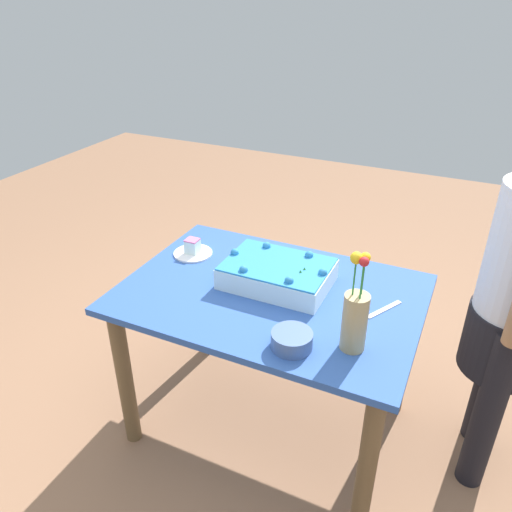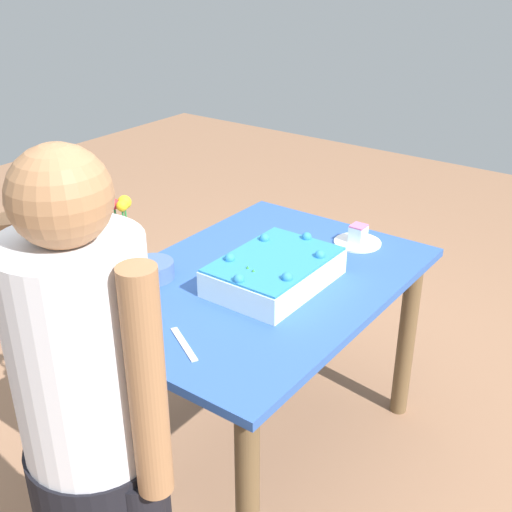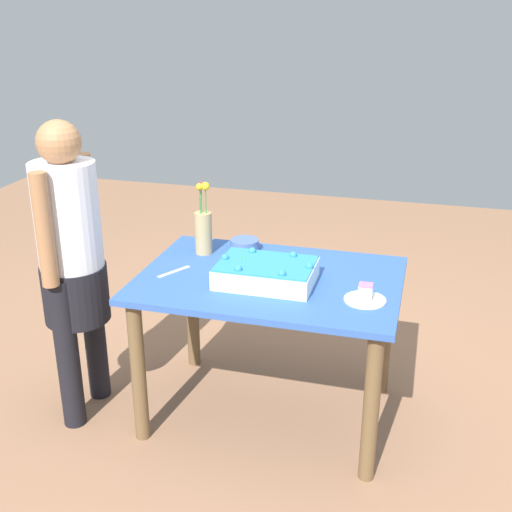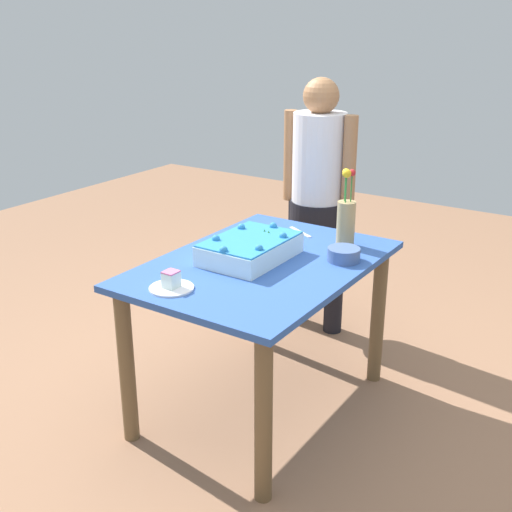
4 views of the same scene
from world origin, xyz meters
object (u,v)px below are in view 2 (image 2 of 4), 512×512
object	(u,v)px
sheet_cake	(275,271)
flower_vase	(127,272)
fruit_bowl	(153,270)
cake_knife	(184,344)
serving_plate_with_slice	(358,238)
person_standing	(93,424)

from	to	relation	value
sheet_cake	flower_vase	distance (m)	0.50
sheet_cake	flower_vase	bearing A→B (deg)	145.43
fruit_bowl	cake_knife	bearing A→B (deg)	-124.01
serving_plate_with_slice	fruit_bowl	bearing A→B (deg)	146.90
cake_knife	fruit_bowl	world-z (taller)	fruit_bowl
sheet_cake	flower_vase	world-z (taller)	flower_vase
fruit_bowl	person_standing	world-z (taller)	person_standing
person_standing	serving_plate_with_slice	bearing A→B (deg)	2.98
cake_knife	fruit_bowl	bearing A→B (deg)	-5.16
sheet_cake	cake_knife	world-z (taller)	sheet_cake
sheet_cake	serving_plate_with_slice	world-z (taller)	sheet_cake
serving_plate_with_slice	person_standing	xyz separation A→B (m)	(-1.38, -0.07, 0.07)
serving_plate_with_slice	cake_knife	bearing A→B (deg)	175.38
sheet_cake	serving_plate_with_slice	distance (m)	0.47
serving_plate_with_slice	fruit_bowl	distance (m)	0.80
serving_plate_with_slice	fruit_bowl	size ratio (longest dim) A/B	1.23
sheet_cake	cake_knife	distance (m)	0.46
flower_vase	fruit_bowl	distance (m)	0.23
serving_plate_with_slice	cake_knife	size ratio (longest dim) A/B	0.98
serving_plate_with_slice	flower_vase	xyz separation A→B (m)	(-0.87, 0.35, 0.11)
sheet_cake	fruit_bowl	xyz separation A→B (m)	(-0.21, 0.37, -0.02)
sheet_cake	fruit_bowl	size ratio (longest dim) A/B	2.99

